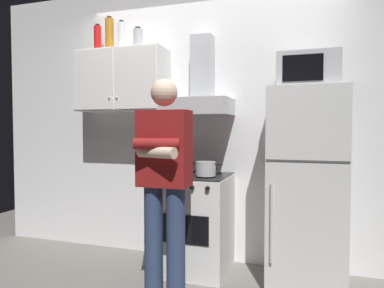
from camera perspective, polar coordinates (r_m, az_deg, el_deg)
name	(u,v)px	position (r m, az deg, el deg)	size (l,w,h in m)	color
ground_plane	(192,281)	(3.19, 0.00, -21.10)	(7.00, 7.00, 0.00)	slate
back_wall_tiled	(211,121)	(3.50, 3.09, 3.67)	(4.80, 0.10, 2.70)	white
upper_cabinet	(122,81)	(3.65, -11.08, 9.89)	(0.90, 0.37, 0.60)	white
stove_oven	(195,222)	(3.29, 0.55, -12.40)	(0.60, 0.62, 0.87)	white
range_hood	(200,94)	(3.31, 1.23, 8.03)	(0.60, 0.44, 0.75)	#B7BABF
refrigerator	(307,187)	(3.07, 17.84, -6.59)	(0.60, 0.62, 1.60)	silver
microwave	(308,71)	(3.08, 18.07, 11.01)	(0.48, 0.37, 0.28)	#B7BABF
person_standing	(164,179)	(2.65, -4.49, -5.67)	(0.38, 0.33, 1.64)	navy
cooking_pot	(206,169)	(3.05, 2.20, -3.97)	(0.27, 0.17, 0.12)	#B7BABF
bottle_canister_steel	(138,38)	(3.62, -8.63, 16.33)	(0.09, 0.09, 0.20)	#B2B5BA
bottle_vodka_clear	(122,36)	(3.75, -11.20, 16.53)	(0.07, 0.07, 0.29)	silver
bottle_liquor_amber	(109,34)	(3.78, -13.05, 16.70)	(0.08, 0.08, 0.33)	#B7721E
bottle_soda_red	(98,39)	(3.92, -14.83, 15.86)	(0.08, 0.08, 0.29)	red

